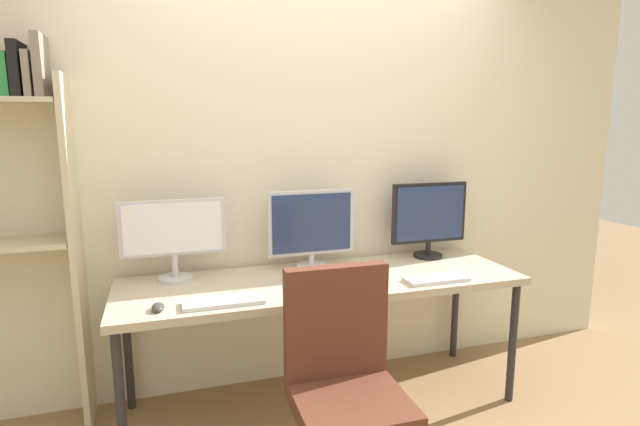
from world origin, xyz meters
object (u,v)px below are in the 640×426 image
object	(u,v)px
desk	(323,287)
monitor_center	(311,227)
monitor_right	(429,217)
mouse_right_side	(298,288)
keyboard_right	(436,279)
keyboard_left	(224,302)
office_chair	(346,413)
coffee_mug	(342,281)
monitor_left	(173,234)
mouse_left_side	(158,307)

from	to	relation	value
desk	monitor_center	bearing A→B (deg)	90.00
monitor_right	mouse_right_side	xyz separation A→B (m)	(-0.94, -0.37, -0.24)
keyboard_right	mouse_right_side	bearing A→B (deg)	174.49
keyboard_left	office_chair	bearing A→B (deg)	-49.85
monitor_right	coffee_mug	xyz separation A→B (m)	(-0.72, -0.42, -0.21)
monitor_center	coffee_mug	bearing A→B (deg)	-84.90
monitor_center	keyboard_left	world-z (taller)	monitor_center
monitor_left	monitor_right	distance (m)	1.52
mouse_left_side	desk	bearing A→B (deg)	14.64
office_chair	monitor_right	world-z (taller)	monitor_right
office_chair	coffee_mug	bearing A→B (deg)	71.40
monitor_left	mouse_right_side	size ratio (longest dim) A/B	5.64
monitor_left	monitor_right	bearing A→B (deg)	0.00
office_chair	monitor_center	world-z (taller)	monitor_center
mouse_left_side	coffee_mug	bearing A→B (deg)	1.12
monitor_left	keyboard_left	world-z (taller)	monitor_left
desk	monitor_left	distance (m)	0.85
office_chair	coffee_mug	distance (m)	0.67
monitor_right	monitor_center	bearing A→B (deg)	180.00
monitor_right	mouse_left_side	world-z (taller)	monitor_right
mouse_right_side	keyboard_right	bearing A→B (deg)	-5.51
monitor_right	coffee_mug	size ratio (longest dim) A/B	4.65
desk	mouse_left_side	size ratio (longest dim) A/B	22.48
desk	monitor_left	world-z (taller)	monitor_left
monitor_center	monitor_left	bearing A→B (deg)	-180.00
monitor_right	mouse_left_side	distance (m)	1.68
desk	keyboard_left	distance (m)	0.61
monitor_left	monitor_center	xyz separation A→B (m)	(0.76, 0.00, -0.01)
desk	office_chair	distance (m)	0.80
monitor_left	office_chair	bearing A→B (deg)	-56.62
desk	monitor_right	bearing A→B (deg)	15.62
keyboard_right	keyboard_left	bearing A→B (deg)	180.00
desk	keyboard_right	distance (m)	0.61
office_chair	monitor_left	bearing A→B (deg)	123.38
office_chair	mouse_left_side	bearing A→B (deg)	144.49
keyboard_right	coffee_mug	world-z (taller)	coffee_mug
coffee_mug	monitor_left	bearing A→B (deg)	152.37
monitor_center	monitor_right	bearing A→B (deg)	-0.00
monitor_center	monitor_right	world-z (taller)	monitor_right
office_chair	keyboard_right	bearing A→B (deg)	35.50
keyboard_right	mouse_left_side	size ratio (longest dim) A/B	3.58
coffee_mug	keyboard_right	bearing A→B (deg)	-2.78
desk	coffee_mug	xyz separation A→B (m)	(0.04, -0.20, 0.10)
office_chair	keyboard_right	size ratio (longest dim) A/B	2.88
keyboard_left	mouse_right_side	distance (m)	0.38
office_chair	mouse_right_side	world-z (taller)	office_chair
office_chair	monitor_center	xyz separation A→B (m)	(0.14, 0.94, 0.58)
monitor_left	mouse_left_side	distance (m)	0.50
office_chair	monitor_right	bearing A→B (deg)	46.33
monitor_right	desk	bearing A→B (deg)	-164.38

